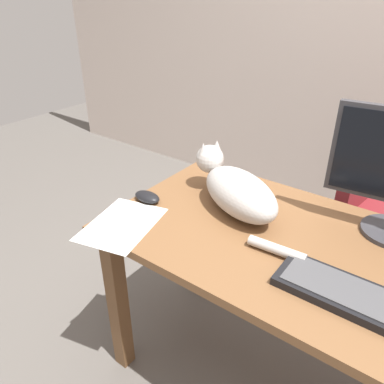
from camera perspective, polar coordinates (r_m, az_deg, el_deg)
desk at (r=1.30m, az=16.27°, el=-11.83°), size 1.31×0.69×0.71m
office_chair at (r=1.97m, az=26.48°, el=-5.94°), size 0.48×0.48×0.93m
keyboard at (r=1.09m, az=24.45°, el=-14.78°), size 0.44×0.15×0.03m
cat at (r=1.34m, az=6.78°, el=0.43°), size 0.56×0.33×0.20m
computer_mouse at (r=1.42m, az=-6.86°, el=-0.75°), size 0.11×0.06×0.04m
paper_sheet at (r=1.31m, az=-10.65°, el=-4.84°), size 0.28×0.34×0.00m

